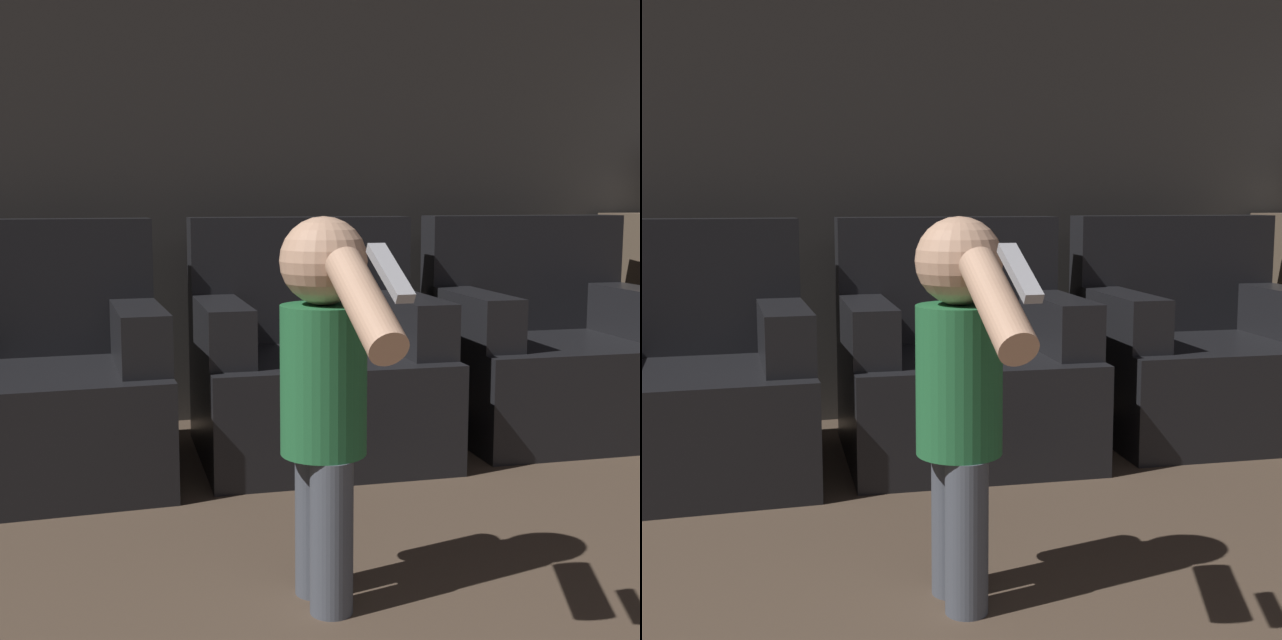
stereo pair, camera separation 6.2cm
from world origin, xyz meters
The scene contains 5 objects.
wall_back centered at (0.00, 4.50, 1.30)m, with size 8.40×0.05×2.60m.
armchair_left centered at (-0.70, 3.85, 0.31)m, with size 0.89×0.79×0.88m.
armchair_middle centered at (0.31, 3.85, 0.31)m, with size 0.93×0.84×0.88m.
armchair_right centered at (1.32, 3.85, 0.31)m, with size 0.93×0.83×0.88m.
person_toddler centered at (-0.06, 2.62, 0.54)m, with size 0.20×0.62×0.91m.
Camera 2 is at (-0.65, 0.71, 0.96)m, focal length 50.00 mm.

